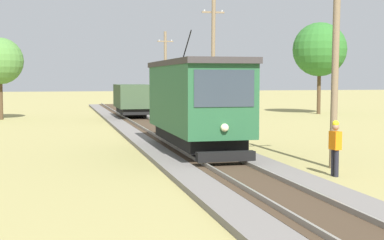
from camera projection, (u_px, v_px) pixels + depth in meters
name	position (u px, v px, depth m)	size (l,w,h in m)	color
red_tram	(196.00, 101.00, 22.65)	(2.60, 8.54, 4.79)	#235633
freight_car	(133.00, 99.00, 41.78)	(2.40, 5.20, 2.31)	#384C33
utility_pole_near_tram	(335.00, 54.00, 19.04)	(1.40, 0.37, 7.66)	#7A664C
utility_pole_mid	(213.00, 61.00, 34.05)	(1.40, 0.47, 8.04)	#7A664C
utility_pole_far	(165.00, 72.00, 49.13)	(1.40, 0.43, 7.17)	#7A664C
gravel_pile	(192.00, 110.00, 43.06)	(2.27, 2.27, 1.25)	gray
track_worker	(335.00, 146.00, 17.68)	(0.28, 0.41, 1.78)	black
tree_left_near	(0.00, 61.00, 41.66)	(3.48, 3.48, 6.12)	#4C3823
tree_right_near	(320.00, 50.00, 48.27)	(4.64, 4.64, 7.89)	#4C3823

